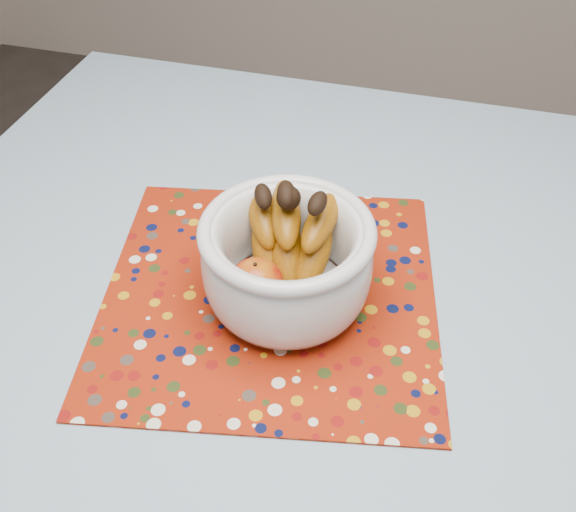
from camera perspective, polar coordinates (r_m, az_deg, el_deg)
The scene contains 4 objects.
table at distance 0.95m, azimuth 1.83°, elevation -9.97°, with size 1.20×1.20×0.75m.
tablecloth at distance 0.89m, azimuth 1.94°, elevation -6.79°, with size 1.32×1.32×0.01m, color #648AA7.
placemat at distance 0.93m, azimuth -1.53°, elevation -3.18°, with size 0.45×0.45×0.00m, color maroon.
fruit_bowl at distance 0.87m, azimuth -0.15°, elevation 0.28°, with size 0.23×0.23×0.18m.
Camera 1 is at (0.13, -0.56, 1.43)m, focal length 42.00 mm.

